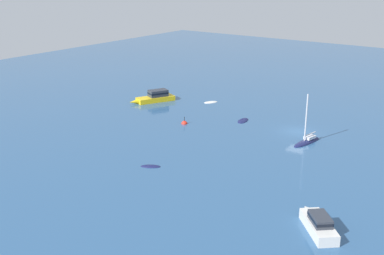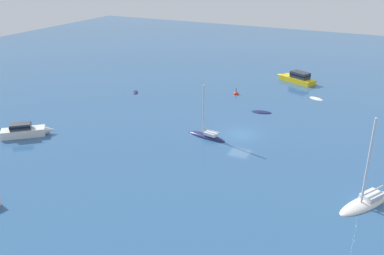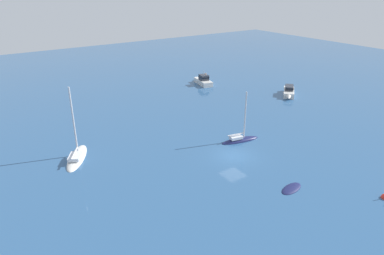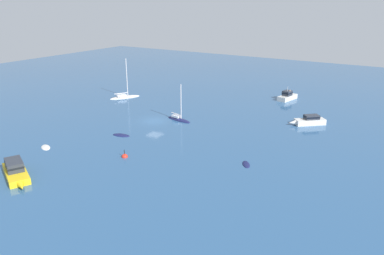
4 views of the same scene
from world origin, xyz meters
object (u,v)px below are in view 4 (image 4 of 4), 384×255
rib_1 (46,148)px  channel_buoy (125,157)px  rib (246,165)px  skiff (121,135)px  motor_cruiser (288,96)px  yacht (179,119)px  launch (16,171)px  yacht_1 (125,97)px  powerboat (309,121)px

rib_1 → channel_buoy: size_ratio=1.83×
rib → skiff: (20.59, 0.28, 0.00)m
skiff → motor_cruiser: bearing=-123.3°
yacht → launch: (3.97, 28.16, 0.58)m
rib_1 → skiff: bearing=-91.7°
skiff → yacht_1: yacht_1 is taller
powerboat → skiff: (22.75, 20.47, -0.68)m
rib → channel_buoy: (14.57, 6.27, 0.00)m
rib_1 → motor_cruiser: motor_cruiser is taller
skiff → channel_buoy: 8.49m
yacht → yacht_1: yacht_1 is taller
rib → motor_cruiser: size_ratio=0.37×
yacht_1 → channel_buoy: yacht_1 is taller
yacht → skiff: bearing=-95.4°
motor_cruiser → launch: bearing=175.6°
yacht → channel_buoy: 17.31m
rib → yacht: (17.45, -10.80, 0.17)m
motor_cruiser → rib_1: bearing=167.6°
yacht → channel_buoy: size_ratio=4.67×
channel_buoy → launch: bearing=58.3°
rib → skiff: size_ratio=0.78×
powerboat → skiff: size_ratio=1.81×
rib_1 → skiff: skiff is taller
powerboat → yacht_1: yacht_1 is taller
yacht → launch: 28.44m
yacht_1 → channel_buoy: bearing=-108.7°
rib_1 → skiff: size_ratio=0.87×
launch → yacht: bearing=107.7°
powerboat → skiff: 30.61m
launch → rib: bearing=64.8°
powerboat → rib: size_ratio=2.34×
launch → channel_buoy: bearing=84.1°
yacht_1 → launch: size_ratio=1.14×
motor_cruiser → yacht: bearing=166.5°
yacht_1 → motor_cruiser: bearing=-31.0°
launch → channel_buoy: 13.06m
rib → yacht_1: bearing=31.2°
motor_cruiser → skiff: bearing=169.5°
rib → channel_buoy: size_ratio=1.62×
rib → skiff: skiff is taller
powerboat → channel_buoy: (16.73, 26.45, -0.67)m
powerboat → yacht_1: (38.04, 2.51, -0.50)m
rib → rib_1: bearing=77.6°
rib → yacht_1: yacht_1 is taller
skiff → channel_buoy: bearing=124.5°
yacht_1 → channel_buoy: 32.06m
skiff → motor_cruiser: size_ratio=0.48×
powerboat → launch: 44.34m
powerboat → rib_1: powerboat is taller
rib_1 → skiff: 10.90m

